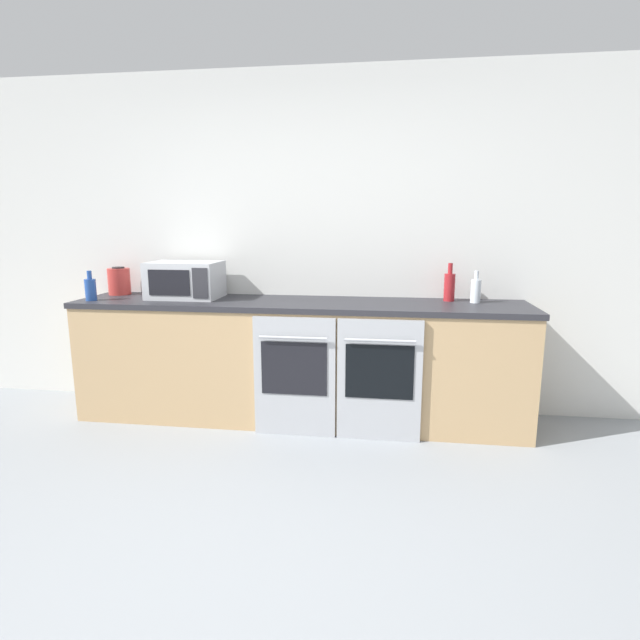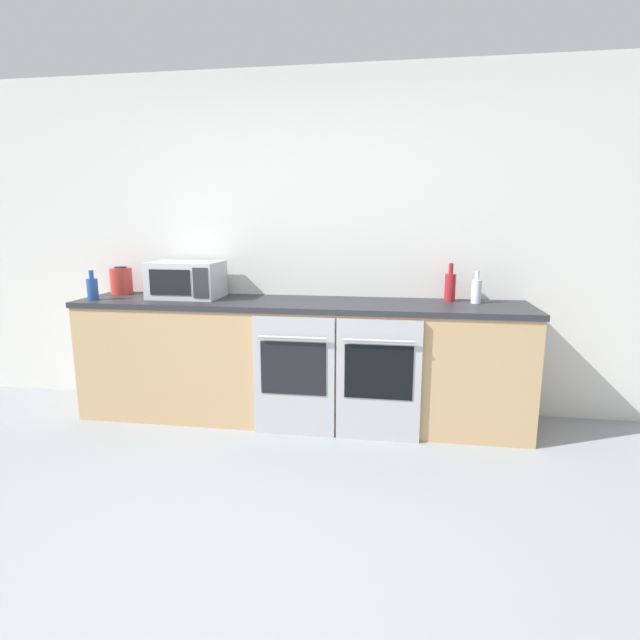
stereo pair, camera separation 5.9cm
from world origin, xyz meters
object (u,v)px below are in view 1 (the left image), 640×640
object	(u,v)px
oven_left	(294,376)
microwave	(185,280)
bottle_blue	(91,289)
bottle_red	(449,286)
oven_right	(379,380)
kettle	(119,281)
bottle_clear	(476,290)

from	to	relation	value
oven_left	microwave	distance (m)	1.16
bottle_blue	bottle_red	bearing A→B (deg)	7.39
oven_right	bottle_blue	world-z (taller)	bottle_blue
bottle_red	kettle	bearing A→B (deg)	-179.72
bottle_blue	oven_left	bearing A→B (deg)	-5.65
microwave	bottle_clear	distance (m)	2.16
oven_right	microwave	distance (m)	1.66
oven_left	bottle_blue	bearing A→B (deg)	174.35
oven_right	microwave	size ratio (longest dim) A/B	1.61
microwave	bottle_clear	world-z (taller)	microwave
kettle	oven_right	bearing A→B (deg)	-12.96
microwave	bottle_blue	distance (m)	0.68
oven_left	microwave	xyz separation A→B (m)	(-0.91, 0.38, 0.61)
microwave	bottle_blue	world-z (taller)	microwave
oven_left	bottle_clear	world-z (taller)	bottle_clear
oven_left	bottle_red	bearing A→B (deg)	24.83
oven_left	bottle_red	world-z (taller)	bottle_red
bottle_blue	bottle_red	xyz separation A→B (m)	(2.63, 0.34, 0.02)
oven_left	bottle_clear	distance (m)	1.44
microwave	bottle_red	xyz separation A→B (m)	(1.98, 0.12, -0.03)
bottle_clear	oven_left	bearing A→B (deg)	-160.71
oven_left	oven_right	bearing A→B (deg)	0.00
microwave	kettle	bearing A→B (deg)	170.24
oven_left	oven_right	world-z (taller)	same
oven_right	bottle_clear	bearing A→B (deg)	33.20
oven_right	kettle	bearing A→B (deg)	167.04
bottle_clear	bottle_blue	bearing A→B (deg)	-174.24
oven_left	bottle_clear	size ratio (longest dim) A/B	3.66
oven_left	bottle_blue	xyz separation A→B (m)	(-1.56, 0.15, 0.56)
bottle_blue	oven_right	bearing A→B (deg)	-4.12
oven_right	kettle	size ratio (longest dim) A/B	3.82
oven_right	oven_left	bearing A→B (deg)	180.00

